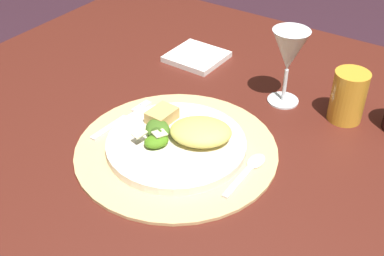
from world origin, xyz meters
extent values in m
cube|color=#4C1C14|center=(0.00, 0.00, 0.69)|extent=(1.36, 1.04, 0.02)
cylinder|color=#4F1E13|center=(-0.61, 0.45, 0.34)|extent=(0.07, 0.07, 0.68)
cylinder|color=tan|center=(-0.07, -0.10, 0.70)|extent=(0.36, 0.36, 0.01)
cylinder|color=#EFE0CC|center=(-0.07, -0.10, 0.71)|extent=(0.25, 0.25, 0.02)
ellipsoid|color=#D7CB5C|center=(-0.03, -0.07, 0.74)|extent=(0.14, 0.12, 0.03)
ellipsoid|color=#385B1C|center=(-0.09, -0.11, 0.73)|extent=(0.05, 0.04, 0.02)
ellipsoid|color=#3F681E|center=(-0.11, -0.10, 0.73)|extent=(0.07, 0.07, 0.02)
ellipsoid|color=#467B18|center=(-0.09, -0.13, 0.73)|extent=(0.05, 0.05, 0.02)
cube|color=beige|center=(-0.12, -0.14, 0.74)|extent=(0.02, 0.03, 0.01)
cube|color=beige|center=(-0.09, -0.12, 0.74)|extent=(0.03, 0.03, 0.01)
cube|color=tan|center=(-0.13, -0.06, 0.73)|extent=(0.04, 0.06, 0.02)
cube|color=silver|center=(-0.21, -0.12, 0.71)|extent=(0.02, 0.09, 0.00)
cube|color=silver|center=(-0.21, -0.03, 0.71)|extent=(0.00, 0.05, 0.00)
cube|color=silver|center=(-0.20, -0.03, 0.71)|extent=(0.00, 0.05, 0.00)
cube|color=silver|center=(-0.20, -0.03, 0.71)|extent=(0.00, 0.05, 0.00)
cube|color=silver|center=(-0.19, -0.03, 0.71)|extent=(0.00, 0.05, 0.00)
cube|color=silver|center=(0.07, -0.11, 0.71)|extent=(0.01, 0.09, 0.00)
ellipsoid|color=silver|center=(0.07, -0.05, 0.71)|extent=(0.03, 0.04, 0.01)
cube|color=white|center=(-0.23, 0.21, 0.71)|extent=(0.12, 0.12, 0.01)
cylinder|color=silver|center=(0.02, 0.16, 0.70)|extent=(0.06, 0.06, 0.00)
cylinder|color=silver|center=(0.02, 0.16, 0.74)|extent=(0.01, 0.01, 0.07)
cone|color=silver|center=(0.02, 0.16, 0.82)|extent=(0.07, 0.07, 0.08)
cylinder|color=gold|center=(0.14, 0.17, 0.75)|extent=(0.07, 0.07, 0.10)
camera|label=1|loc=(0.34, -0.65, 1.25)|focal=45.86mm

